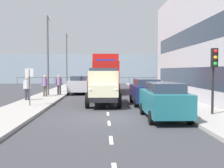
{
  "coord_description": "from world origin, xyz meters",
  "views": [
    {
      "loc": [
        0.27,
        13.26,
        2.3
      ],
      "look_at": [
        -0.51,
        -10.29,
        1.12
      ],
      "focal_mm": 44.53,
      "sensor_mm": 36.0,
      "label": 1
    }
  ],
  "objects_px": {
    "car_teal_kerbside_near": "(164,100)",
    "pedestrian_by_lamp": "(59,83)",
    "lamp_post_promenade": "(48,48)",
    "lorry_cargo_red": "(105,72)",
    "traffic_light_near": "(214,67)",
    "street_sign": "(29,80)",
    "pedestrian_couple_a": "(59,82)",
    "lamp_post_far": "(67,55)",
    "car_silver_oppositeside_0": "(79,85)",
    "pedestrian_near_railing": "(27,86)",
    "pedestrian_couple_b": "(45,84)",
    "truck_vintage_cream": "(103,87)",
    "car_navy_kerbside_1": "(146,91)"
  },
  "relations": [
    {
      "from": "traffic_light_near",
      "to": "car_silver_oppositeside_0",
      "type": "bearing_deg",
      "value": -60.83
    },
    {
      "from": "pedestrian_couple_a",
      "to": "lamp_post_promenade",
      "type": "height_order",
      "value": "lamp_post_promenade"
    },
    {
      "from": "traffic_light_near",
      "to": "lamp_post_far",
      "type": "height_order",
      "value": "lamp_post_far"
    },
    {
      "from": "lorry_cargo_red",
      "to": "traffic_light_near",
      "type": "bearing_deg",
      "value": 108.57
    },
    {
      "from": "car_teal_kerbside_near",
      "to": "pedestrian_by_lamp",
      "type": "height_order",
      "value": "pedestrian_by_lamp"
    },
    {
      "from": "lamp_post_promenade",
      "to": "car_navy_kerbside_1",
      "type": "bearing_deg",
      "value": 143.43
    },
    {
      "from": "pedestrian_couple_a",
      "to": "street_sign",
      "type": "bearing_deg",
      "value": 89.23
    },
    {
      "from": "pedestrian_couple_b",
      "to": "street_sign",
      "type": "xyz_separation_m",
      "value": [
        -0.28,
        5.84,
        0.5
      ]
    },
    {
      "from": "lorry_cargo_red",
      "to": "car_teal_kerbside_near",
      "type": "relative_size",
      "value": 1.91
    },
    {
      "from": "pedestrian_couple_a",
      "to": "lamp_post_promenade",
      "type": "relative_size",
      "value": 0.25
    },
    {
      "from": "pedestrian_by_lamp",
      "to": "pedestrian_couple_b",
      "type": "bearing_deg",
      "value": 58.39
    },
    {
      "from": "street_sign",
      "to": "car_silver_oppositeside_0",
      "type": "bearing_deg",
      "value": -102.04
    },
    {
      "from": "car_silver_oppositeside_0",
      "to": "pedestrian_by_lamp",
      "type": "xyz_separation_m",
      "value": [
        1.51,
        2.72,
        0.27
      ]
    },
    {
      "from": "truck_vintage_cream",
      "to": "pedestrian_couple_a",
      "type": "distance_m",
      "value": 10.39
    },
    {
      "from": "pedestrian_by_lamp",
      "to": "lorry_cargo_red",
      "type": "bearing_deg",
      "value": -134.69
    },
    {
      "from": "car_teal_kerbside_near",
      "to": "street_sign",
      "type": "relative_size",
      "value": 1.91
    },
    {
      "from": "pedestrian_by_lamp",
      "to": "traffic_light_near",
      "type": "distance_m",
      "value": 14.43
    },
    {
      "from": "pedestrian_near_railing",
      "to": "pedestrian_couple_b",
      "type": "height_order",
      "value": "pedestrian_couple_b"
    },
    {
      "from": "pedestrian_couple_a",
      "to": "pedestrian_by_lamp",
      "type": "bearing_deg",
      "value": 98.91
    },
    {
      "from": "pedestrian_by_lamp",
      "to": "lamp_post_promenade",
      "type": "xyz_separation_m",
      "value": [
        0.85,
        0.36,
        2.99
      ]
    },
    {
      "from": "car_silver_oppositeside_0",
      "to": "pedestrian_by_lamp",
      "type": "relative_size",
      "value": 2.48
    },
    {
      "from": "lorry_cargo_red",
      "to": "lamp_post_promenade",
      "type": "height_order",
      "value": "lamp_post_promenade"
    },
    {
      "from": "car_silver_oppositeside_0",
      "to": "pedestrian_near_railing",
      "type": "relative_size",
      "value": 2.54
    },
    {
      "from": "car_silver_oppositeside_0",
      "to": "street_sign",
      "type": "distance_m",
      "value": 10.3
    },
    {
      "from": "pedestrian_couple_a",
      "to": "car_silver_oppositeside_0",
      "type": "bearing_deg",
      "value": 167.99
    },
    {
      "from": "truck_vintage_cream",
      "to": "lamp_post_promenade",
      "type": "height_order",
      "value": "lamp_post_promenade"
    },
    {
      "from": "truck_vintage_cream",
      "to": "pedestrian_near_railing",
      "type": "height_order",
      "value": "truck_vintage_cream"
    },
    {
      "from": "lamp_post_promenade",
      "to": "lamp_post_far",
      "type": "distance_m",
      "value": 11.67
    },
    {
      "from": "pedestrian_couple_b",
      "to": "pedestrian_couple_a",
      "type": "relative_size",
      "value": 1.06
    },
    {
      "from": "pedestrian_near_railing",
      "to": "street_sign",
      "type": "xyz_separation_m",
      "value": [
        -1.0,
        3.12,
        0.55
      ]
    },
    {
      "from": "car_teal_kerbside_near",
      "to": "street_sign",
      "type": "height_order",
      "value": "street_sign"
    },
    {
      "from": "car_teal_kerbside_near",
      "to": "street_sign",
      "type": "distance_m",
      "value": 8.43
    },
    {
      "from": "truck_vintage_cream",
      "to": "lorry_cargo_red",
      "type": "xyz_separation_m",
      "value": [
        -0.24,
        -10.43,
        0.9
      ]
    },
    {
      "from": "pedestrian_couple_b",
      "to": "pedestrian_by_lamp",
      "type": "relative_size",
      "value": 1.01
    },
    {
      "from": "lorry_cargo_red",
      "to": "traffic_light_near",
      "type": "height_order",
      "value": "lorry_cargo_red"
    },
    {
      "from": "pedestrian_couple_b",
      "to": "lamp_post_far",
      "type": "height_order",
      "value": "lamp_post_far"
    },
    {
      "from": "car_teal_kerbside_near",
      "to": "pedestrian_couple_b",
      "type": "distance_m",
      "value": 12.54
    },
    {
      "from": "car_silver_oppositeside_0",
      "to": "pedestrian_near_railing",
      "type": "height_order",
      "value": "pedestrian_near_railing"
    },
    {
      "from": "car_silver_oppositeside_0",
      "to": "lamp_post_far",
      "type": "distance_m",
      "value": 9.47
    },
    {
      "from": "truck_vintage_cream",
      "to": "lamp_post_promenade",
      "type": "bearing_deg",
      "value": -51.61
    },
    {
      "from": "car_teal_kerbside_near",
      "to": "pedestrian_couple_a",
      "type": "relative_size",
      "value": 2.6
    },
    {
      "from": "pedestrian_couple_b",
      "to": "lorry_cargo_red",
      "type": "bearing_deg",
      "value": -131.68
    },
    {
      "from": "lorry_cargo_red",
      "to": "pedestrian_couple_a",
      "type": "xyz_separation_m",
      "value": [
        4.59,
        0.99,
        -0.95
      ]
    },
    {
      "from": "car_navy_kerbside_1",
      "to": "pedestrian_near_railing",
      "type": "relative_size",
      "value": 2.66
    },
    {
      "from": "lamp_post_far",
      "to": "street_sign",
      "type": "distance_m",
      "value": 18.8
    },
    {
      "from": "lorry_cargo_red",
      "to": "traffic_light_near",
      "type": "relative_size",
      "value": 2.56
    },
    {
      "from": "car_silver_oppositeside_0",
      "to": "pedestrian_couple_a",
      "type": "height_order",
      "value": "pedestrian_couple_a"
    },
    {
      "from": "lamp_post_promenade",
      "to": "lorry_cargo_red",
      "type": "bearing_deg",
      "value": -137.65
    },
    {
      "from": "pedestrian_near_railing",
      "to": "lamp_post_promenade",
      "type": "xyz_separation_m",
      "value": [
        -0.79,
        -3.84,
        3.01
      ]
    },
    {
      "from": "pedestrian_couple_a",
      "to": "lamp_post_far",
      "type": "bearing_deg",
      "value": -88.06
    }
  ]
}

